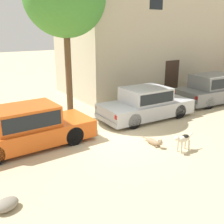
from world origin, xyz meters
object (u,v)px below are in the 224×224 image
(parked_sedan_second, at_px, (146,103))
(parked_sedan_third, at_px, (214,88))
(parked_sedan_nearest, at_px, (27,127))
(stray_dog_spotted, at_px, (183,139))
(stray_dog_tan, at_px, (154,142))

(parked_sedan_second, height_order, parked_sedan_third, parked_sedan_third)
(parked_sedan_nearest, height_order, stray_dog_spotted, parked_sedan_nearest)
(parked_sedan_second, height_order, stray_dog_tan, parked_sedan_second)
(stray_dog_spotted, relative_size, stray_dog_tan, 0.91)
(stray_dog_tan, bearing_deg, parked_sedan_third, 111.04)
(parked_sedan_second, height_order, stray_dog_spotted, parked_sedan_second)
(parked_sedan_nearest, relative_size, stray_dog_tan, 4.45)
(parked_sedan_nearest, bearing_deg, stray_dog_spotted, -39.40)
(parked_sedan_second, xyz_separation_m, parked_sedan_third, (4.92, 0.08, 0.07))
(parked_sedan_nearest, relative_size, stray_dog_spotted, 4.90)
(parked_sedan_third, xyz_separation_m, stray_dog_tan, (-6.63, -2.58, -0.63))
(stray_dog_spotted, bearing_deg, parked_sedan_second, -113.31)
(parked_sedan_third, relative_size, stray_dog_spotted, 5.01)
(parked_sedan_third, bearing_deg, stray_dog_tan, -154.66)
(parked_sedan_second, bearing_deg, stray_dog_spotted, -108.21)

